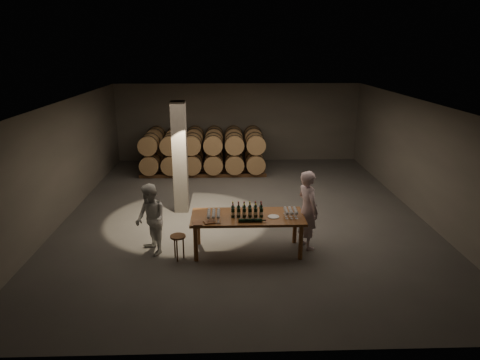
{
  "coord_description": "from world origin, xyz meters",
  "views": [
    {
      "loc": [
        -0.47,
        -11.64,
        4.63
      ],
      "look_at": [
        -0.11,
        -0.38,
        1.1
      ],
      "focal_mm": 32.0,
      "sensor_mm": 36.0,
      "label": 1
    }
  ],
  "objects_px": {
    "tasting_table": "(248,220)",
    "person_man": "(308,210)",
    "plate": "(273,217)",
    "notebook_near": "(209,222)",
    "stool": "(178,240)",
    "person_woman": "(151,220)",
    "bottle_cluster": "(247,211)"
  },
  "relations": [
    {
      "from": "person_man",
      "to": "person_woman",
      "type": "height_order",
      "value": "person_man"
    },
    {
      "from": "tasting_table",
      "to": "notebook_near",
      "type": "distance_m",
      "value": 0.96
    },
    {
      "from": "person_woman",
      "to": "notebook_near",
      "type": "bearing_deg",
      "value": 43.39
    },
    {
      "from": "bottle_cluster",
      "to": "plate",
      "type": "distance_m",
      "value": 0.62
    },
    {
      "from": "plate",
      "to": "notebook_near",
      "type": "relative_size",
      "value": 1.14
    },
    {
      "from": "plate",
      "to": "notebook_near",
      "type": "height_order",
      "value": "notebook_near"
    },
    {
      "from": "tasting_table",
      "to": "notebook_near",
      "type": "bearing_deg",
      "value": -156.48
    },
    {
      "from": "plate",
      "to": "person_man",
      "type": "xyz_separation_m",
      "value": [
        0.83,
        0.28,
        0.05
      ]
    },
    {
      "from": "tasting_table",
      "to": "person_man",
      "type": "distance_m",
      "value": 1.44
    },
    {
      "from": "tasting_table",
      "to": "person_woman",
      "type": "distance_m",
      "value": 2.23
    },
    {
      "from": "bottle_cluster",
      "to": "person_man",
      "type": "bearing_deg",
      "value": 7.79
    },
    {
      "from": "notebook_near",
      "to": "bottle_cluster",
      "type": "bearing_deg",
      "value": 5.72
    },
    {
      "from": "bottle_cluster",
      "to": "plate",
      "type": "bearing_deg",
      "value": -7.63
    },
    {
      "from": "plate",
      "to": "notebook_near",
      "type": "xyz_separation_m",
      "value": [
        -1.46,
        -0.29,
        0.01
      ]
    },
    {
      "from": "tasting_table",
      "to": "stool",
      "type": "bearing_deg",
      "value": -167.76
    },
    {
      "from": "stool",
      "to": "tasting_table",
      "type": "bearing_deg",
      "value": 12.24
    },
    {
      "from": "notebook_near",
      "to": "stool",
      "type": "height_order",
      "value": "notebook_near"
    },
    {
      "from": "plate",
      "to": "notebook_near",
      "type": "distance_m",
      "value": 1.49
    },
    {
      "from": "notebook_near",
      "to": "stool",
      "type": "distance_m",
      "value": 0.84
    },
    {
      "from": "stool",
      "to": "person_woman",
      "type": "distance_m",
      "value": 0.82
    },
    {
      "from": "tasting_table",
      "to": "plate",
      "type": "xyz_separation_m",
      "value": [
        0.59,
        -0.09,
        0.11
      ]
    },
    {
      "from": "bottle_cluster",
      "to": "notebook_near",
      "type": "height_order",
      "value": "bottle_cluster"
    },
    {
      "from": "plate",
      "to": "person_woman",
      "type": "distance_m",
      "value": 2.82
    },
    {
      "from": "plate",
      "to": "person_woman",
      "type": "relative_size",
      "value": 0.16
    },
    {
      "from": "tasting_table",
      "to": "person_woman",
      "type": "bearing_deg",
      "value": -179.95
    },
    {
      "from": "person_man",
      "to": "person_woman",
      "type": "distance_m",
      "value": 3.66
    },
    {
      "from": "person_man",
      "to": "tasting_table",
      "type": "bearing_deg",
      "value": 75.43
    },
    {
      "from": "plate",
      "to": "stool",
      "type": "height_order",
      "value": "plate"
    },
    {
      "from": "notebook_near",
      "to": "person_man",
      "type": "relative_size",
      "value": 0.12
    },
    {
      "from": "plate",
      "to": "stool",
      "type": "bearing_deg",
      "value": -173.38
    },
    {
      "from": "notebook_near",
      "to": "person_woman",
      "type": "height_order",
      "value": "person_woman"
    },
    {
      "from": "bottle_cluster",
      "to": "stool",
      "type": "xyz_separation_m",
      "value": [
        -1.57,
        -0.33,
        -0.54
      ]
    }
  ]
}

